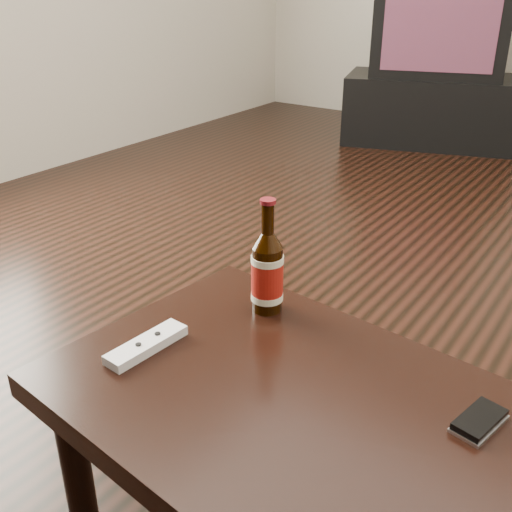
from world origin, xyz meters
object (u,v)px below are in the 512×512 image
Objects in this scene: tv_stand at (430,110)px; coffee_table at (326,439)px; phone at (479,421)px; beer_bottle at (267,272)px; remote at (147,345)px; tv at (441,27)px.

tv_stand is 3.45m from coffee_table.
beer_bottle is at bearing 179.40° from phone.
tv_stand is 3.39m from remote.
coffee_table is 4.23× the size of beer_bottle.
phone is at bearing 29.23° from coffee_table.
tv is at bearing 103.16° from beer_bottle.
phone is (0.50, -0.11, -0.08)m from beer_bottle.
tv is 8.07× the size of phone.
tv is 0.84× the size of coffee_table.
beer_bottle is at bearing -94.80° from tv.
phone is at bearing -86.93° from tv.
phone reaches higher than coffee_table.
remote is (-0.11, -0.27, -0.08)m from beer_bottle.
tv_stand is at bearing 90.00° from tv.
beer_bottle is (0.72, -3.06, 0.26)m from tv_stand.
beer_bottle is at bearing 140.08° from coffee_table.
tv reaches higher than coffee_table.
coffee_table is 9.58× the size of phone.
tv is 3.40m from remote.
tv is (0.00, -0.00, 0.53)m from tv_stand.
coffee_table is at bearing 9.45° from remote.
tv_stand is at bearing 123.23° from phone.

